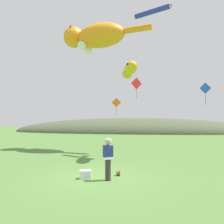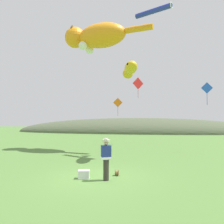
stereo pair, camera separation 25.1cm
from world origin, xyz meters
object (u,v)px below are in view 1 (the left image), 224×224
at_px(picnic_cooler, 85,174).
at_px(kite_diamond_blue, 205,88).
at_px(kite_diamond_red, 136,84).
at_px(kite_tube_streamer, 153,11).
at_px(kite_diamond_orange, 116,103).
at_px(kite_giant_cat, 95,37).
at_px(festival_attendant, 108,158).
at_px(kite_fish_windsock, 130,69).
at_px(kite_spool, 118,173).

xyz_separation_m(picnic_cooler, kite_diamond_blue, (7.48, 9.09, 4.88)).
bearing_deg(kite_diamond_red, picnic_cooler, -97.89).
height_order(kite_tube_streamer, kite_diamond_orange, kite_tube_streamer).
xyz_separation_m(kite_giant_cat, kite_diamond_orange, (1.39, 3.80, -5.46)).
bearing_deg(kite_diamond_blue, festival_attendant, -125.05).
bearing_deg(kite_tube_streamer, festival_attendant, -108.46).
relative_size(kite_giant_cat, kite_fish_windsock, 2.67).
distance_m(kite_diamond_orange, kite_diamond_red, 2.90).
bearing_deg(kite_spool, kite_tube_streamer, 72.15).
bearing_deg(kite_tube_streamer, picnic_cooler, -116.38).
xyz_separation_m(kite_giant_cat, kite_tube_streamer, (4.83, -2.32, 0.71)).
relative_size(picnic_cooler, kite_diamond_blue, 0.30).
relative_size(kite_spool, kite_diamond_blue, 0.14).
height_order(kite_fish_windsock, kite_tube_streamer, kite_tube_streamer).
bearing_deg(picnic_cooler, kite_fish_windsock, 72.23).
bearing_deg(kite_spool, kite_diamond_orange, 97.45).
bearing_deg(kite_fish_windsock, kite_diamond_red, 88.70).
distance_m(kite_giant_cat, kite_diamond_blue, 10.20).
xyz_separation_m(kite_spool, kite_diamond_red, (0.47, 12.49, 6.11)).
distance_m(kite_tube_streamer, kite_diamond_orange, 9.35).
relative_size(picnic_cooler, kite_fish_windsock, 0.18).
relative_size(festival_attendant, kite_giant_cat, 0.23).
distance_m(kite_spool, picnic_cooler, 1.53).
height_order(kite_giant_cat, kite_tube_streamer, kite_giant_cat).
bearing_deg(festival_attendant, picnic_cooler, 172.60).
xyz_separation_m(kite_giant_cat, kite_diamond_blue, (9.08, 0.24, -4.65)).
height_order(kite_diamond_blue, kite_diamond_red, kite_diamond_red).
relative_size(kite_spool, kite_giant_cat, 0.03).
xyz_separation_m(festival_attendant, picnic_cooler, (-1.01, 0.13, -0.77)).
distance_m(picnic_cooler, kite_tube_streamer, 12.56).
relative_size(festival_attendant, kite_diamond_blue, 0.98).
height_order(kite_giant_cat, kite_diamond_orange, kite_giant_cat).
height_order(kite_fish_windsock, kite_diamond_blue, kite_fish_windsock).
height_order(kite_spool, kite_fish_windsock, kite_fish_windsock).
height_order(kite_spool, kite_giant_cat, kite_giant_cat).
relative_size(kite_giant_cat, kite_diamond_red, 3.63).
height_order(festival_attendant, kite_spool, festival_attendant).
height_order(festival_attendant, kite_tube_streamer, kite_tube_streamer).
xyz_separation_m(kite_fish_windsock, kite_tube_streamer, (1.59, 1.39, 4.48)).
bearing_deg(kite_diamond_red, kite_fish_windsock, -91.30).
distance_m(picnic_cooler, kite_diamond_orange, 13.29).
distance_m(festival_attendant, kite_giant_cat, 12.81).
xyz_separation_m(festival_attendant, kite_diamond_blue, (6.47, 9.22, 4.10)).
bearing_deg(kite_fish_windsock, picnic_cooler, -107.77).
xyz_separation_m(picnic_cooler, kite_diamond_orange, (-0.20, 12.65, 4.06)).
relative_size(kite_spool, kite_diamond_red, 0.12).
bearing_deg(kite_diamond_red, festival_attendant, -93.50).
distance_m(kite_diamond_blue, kite_diamond_red, 7.09).
bearing_deg(kite_diamond_blue, picnic_cooler, -129.47).
height_order(picnic_cooler, kite_diamond_blue, kite_diamond_blue).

